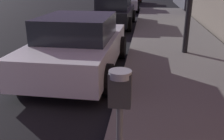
% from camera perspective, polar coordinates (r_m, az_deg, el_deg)
% --- Properties ---
extents(parking_meter, '(0.19, 0.19, 1.39)m').
position_cam_1_polar(parking_meter, '(2.15, 1.78, -8.64)').
color(parking_meter, '#59595B').
rests_on(parking_meter, sidewalk).
extents(car_white, '(2.14, 4.18, 1.43)m').
position_cam_1_polar(car_white, '(6.30, -7.68, 5.77)').
color(car_white, silver).
rests_on(car_white, ground).
extents(car_black, '(2.03, 4.51, 1.43)m').
position_cam_1_polar(car_black, '(12.99, 0.48, 13.27)').
color(car_black, black).
rests_on(car_black, ground).
extents(car_silver, '(2.21, 4.43, 1.43)m').
position_cam_1_polar(car_silver, '(19.89, 3.15, 15.50)').
color(car_silver, '#B7B7BF').
rests_on(car_silver, ground).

